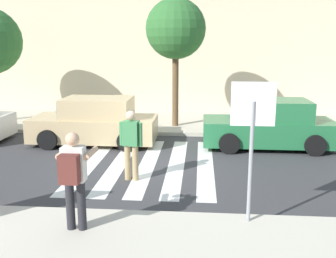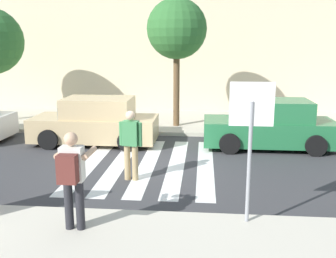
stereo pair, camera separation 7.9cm
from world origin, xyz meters
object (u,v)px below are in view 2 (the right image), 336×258
(pedestrian_crossing, at_px, (131,141))
(street_tree_center, at_px, (177,30))
(photographer_with_backpack, at_px, (72,173))
(parked_car_tan, at_px, (96,122))
(parked_car_green, at_px, (270,126))
(stop_sign, at_px, (251,122))

(pedestrian_crossing, bearing_deg, street_tree_center, 83.39)
(photographer_with_backpack, distance_m, pedestrian_crossing, 3.01)
(pedestrian_crossing, distance_m, parked_car_tan, 3.87)
(pedestrian_crossing, distance_m, street_tree_center, 6.61)
(pedestrian_crossing, bearing_deg, parked_car_green, 41.44)
(parked_car_tan, bearing_deg, stop_sign, -52.86)
(stop_sign, relative_size, pedestrian_crossing, 1.46)
(parked_car_tan, bearing_deg, photographer_with_backpack, -77.92)
(parked_car_green, bearing_deg, parked_car_tan, 180.00)
(parked_car_green, bearing_deg, photographer_with_backpack, -124.04)
(photographer_with_backpack, height_order, street_tree_center, street_tree_center)
(stop_sign, xyz_separation_m, pedestrian_crossing, (-2.56, 2.36, -1.00))
(photographer_with_backpack, bearing_deg, pedestrian_crossing, 81.44)
(photographer_with_backpack, bearing_deg, stop_sign, 11.45)
(photographer_with_backpack, xyz_separation_m, parked_car_green, (4.31, 6.38, -0.44))
(photographer_with_backpack, distance_m, parked_car_green, 7.71)
(photographer_with_backpack, relative_size, street_tree_center, 0.36)
(stop_sign, relative_size, parked_car_tan, 0.62)
(photographer_with_backpack, relative_size, pedestrian_crossing, 1.00)
(stop_sign, xyz_separation_m, parked_car_green, (1.30, 5.77, -1.25))
(pedestrian_crossing, relative_size, parked_car_green, 0.42)
(stop_sign, bearing_deg, pedestrian_crossing, 137.30)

